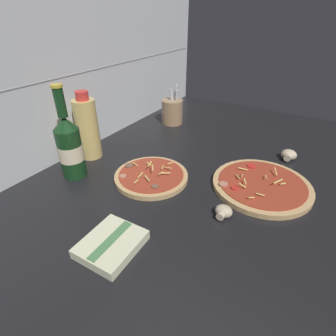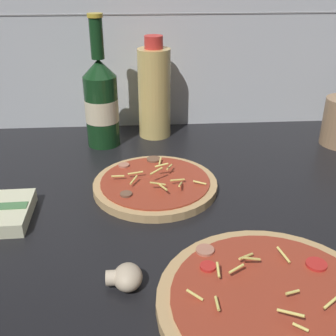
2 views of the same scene
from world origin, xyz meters
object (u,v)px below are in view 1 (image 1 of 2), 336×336
object	(u,v)px
pizza_near	(261,185)
utensil_crock	(172,111)
beer_bottle	(70,146)
oil_bottle	(87,128)
dish_towel	(111,244)
mushroom_left	(289,155)
mushroom_right	(223,212)
pizza_far	(151,176)

from	to	relation	value
pizza_near	utensil_crock	distance (cm)	58.96
beer_bottle	oil_bottle	distance (cm)	13.11
dish_towel	beer_bottle	bearing A→B (deg)	61.05
mushroom_left	mushroom_right	xyz separation A→B (cm)	(-40.71, 8.87, -0.27)
pizza_near	utensil_crock	bearing A→B (deg)	58.00
oil_bottle	mushroom_right	xyz separation A→B (cm)	(-6.08, -53.45, -9.32)
pizza_near	utensil_crock	size ratio (longest dim) A/B	1.67
pizza_near	mushroom_right	size ratio (longest dim) A/B	6.07
beer_bottle	oil_bottle	bearing A→B (deg)	21.78
oil_bottle	mushroom_left	world-z (taller)	oil_bottle
pizza_far	dish_towel	world-z (taller)	pizza_far
mushroom_right	dish_towel	distance (cm)	29.16
pizza_near	utensil_crock	world-z (taller)	utensil_crock
oil_bottle	mushroom_left	xyz separation A→B (cm)	(34.63, -62.32, -9.06)
mushroom_right	beer_bottle	bearing A→B (deg)	97.14
mushroom_right	utensil_crock	size ratio (longest dim) A/B	0.27
mushroom_right	dish_towel	size ratio (longest dim) A/B	0.35
beer_bottle	utensil_crock	bearing A→B (deg)	-4.02
beer_bottle	mushroom_right	size ratio (longest dim) A/B	6.04
pizza_near	oil_bottle	world-z (taller)	oil_bottle
pizza_near	pizza_far	bearing A→B (deg)	113.09
mushroom_left	utensil_crock	size ratio (longest dim) A/B	0.32
pizza_far	utensil_crock	size ratio (longest dim) A/B	1.33
pizza_near	beer_bottle	world-z (taller)	beer_bottle
pizza_far	mushroom_right	world-z (taller)	pizza_far
pizza_near	beer_bottle	bearing A→B (deg)	114.42
pizza_near	pizza_far	xyz separation A→B (cm)	(-13.35, 31.32, -0.01)
oil_bottle	utensil_crock	bearing A→B (deg)	-11.43
pizza_near	oil_bottle	xyz separation A→B (cm)	(-12.24, 58.60, 10.02)
beer_bottle	mushroom_right	world-z (taller)	beer_bottle
oil_bottle	mushroom_right	size ratio (longest dim) A/B	4.93
beer_bottle	mushroom_left	bearing A→B (deg)	-50.84
pizza_far	mushroom_right	distance (cm)	26.65
mushroom_left	utensil_crock	distance (cm)	54.40
pizza_far	oil_bottle	size ratio (longest dim) A/B	0.98
mushroom_left	utensil_crock	xyz separation A→B (cm)	(8.74, 53.56, 3.83)
pizza_far	oil_bottle	distance (cm)	29.08
oil_bottle	dish_towel	bearing A→B (deg)	-129.29
pizza_near	utensil_crock	xyz separation A→B (cm)	(31.14, 49.84, 4.79)
pizza_near	beer_bottle	distance (cm)	59.78
mushroom_left	dish_towel	size ratio (longest dim) A/B	0.40
beer_bottle	oil_bottle	world-z (taller)	beer_bottle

